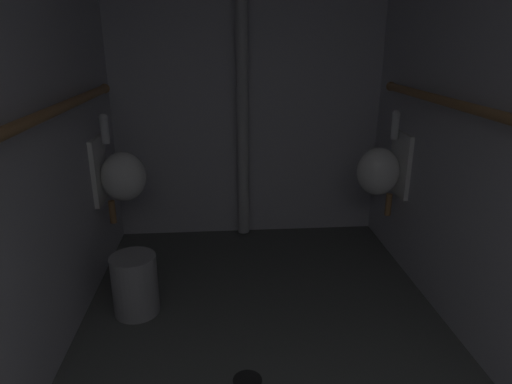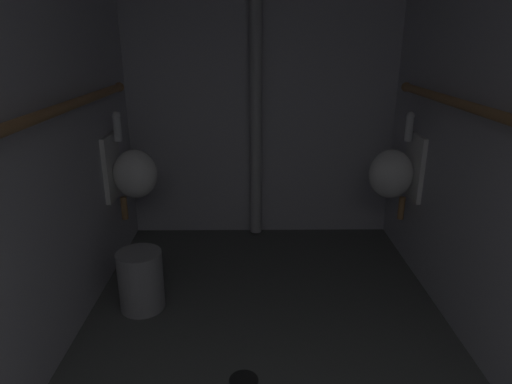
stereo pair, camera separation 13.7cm
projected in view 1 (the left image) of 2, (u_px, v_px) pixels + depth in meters
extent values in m
cube|color=#4C4F4C|center=(271.00, 380.00, 2.16)|extent=(2.20, 3.55, 0.08)
cube|color=#B7B6BE|center=(247.00, 82.00, 3.39)|extent=(2.20, 0.06, 2.44)
ellipsoid|color=white|center=(124.00, 177.00, 2.97)|extent=(0.30, 0.26, 0.34)
cube|color=white|center=(99.00, 170.00, 2.94)|extent=(0.03, 0.30, 0.44)
cylinder|color=silver|center=(105.00, 131.00, 2.86)|extent=(0.06, 0.06, 0.16)
sphere|color=silver|center=(103.00, 118.00, 2.83)|extent=(0.06, 0.06, 0.06)
cylinder|color=#9E7042|center=(112.00, 212.00, 3.04)|extent=(0.04, 0.04, 0.16)
ellipsoid|color=white|center=(378.00, 171.00, 3.08)|extent=(0.30, 0.26, 0.34)
cube|color=white|center=(400.00, 164.00, 3.08)|extent=(0.03, 0.30, 0.44)
cylinder|color=silver|center=(395.00, 127.00, 2.99)|extent=(0.06, 0.06, 0.16)
sphere|color=silver|center=(396.00, 114.00, 2.96)|extent=(0.06, 0.06, 0.06)
cylinder|color=#9E7042|center=(388.00, 205.00, 3.17)|extent=(0.04, 0.04, 0.16)
cylinder|color=#9E7042|center=(18.00, 126.00, 1.68)|extent=(0.05, 2.73, 0.05)
sphere|color=#9E7042|center=(105.00, 88.00, 2.96)|extent=(0.06, 0.06, 0.06)
cylinder|color=#9E7042|center=(510.00, 119.00, 1.83)|extent=(0.05, 2.68, 0.05)
sphere|color=#9E7042|center=(391.00, 86.00, 3.10)|extent=(0.06, 0.06, 0.06)
cylinder|color=#B2B2B2|center=(242.00, 84.00, 3.29)|extent=(0.09, 0.09, 2.39)
cylinder|color=black|center=(247.00, 380.00, 2.10)|extent=(0.14, 0.14, 0.01)
cylinder|color=gray|center=(135.00, 285.00, 2.58)|extent=(0.26, 0.26, 0.36)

